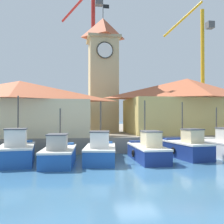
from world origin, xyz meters
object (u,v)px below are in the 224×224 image
fishing_boat_right_inner (187,148)px  warehouse_left (20,108)px  clock_tower (103,72)px  port_crane_far (201,81)px  fishing_boat_center (100,151)px  fishing_boat_mid_right (148,151)px  fishing_boat_left_inner (17,152)px  fishing_boat_right_outer (222,147)px  warehouse_right (188,105)px  port_crane_near (92,70)px  fishing_boat_mid_left (59,154)px

fishing_boat_right_inner → warehouse_left: bearing=154.5°
clock_tower → port_crane_far: (16.26, 8.00, 0.44)m
fishing_boat_center → clock_tower: (1.68, 11.52, 7.43)m
fishing_boat_mid_right → fishing_boat_left_inner: bearing=178.1°
fishing_boat_right_inner → fishing_boat_left_inner: bearing=-178.3°
fishing_boat_left_inner → fishing_boat_mid_right: fishing_boat_left_inner is taller
fishing_boat_right_outer → warehouse_left: (-15.90, 6.15, 3.09)m
fishing_boat_left_inner → warehouse_right: 17.92m
fishing_boat_mid_right → port_crane_near: bearing=96.9°
fishing_boat_center → fishing_boat_mid_right: (3.34, -0.01, -0.00)m
fishing_boat_mid_left → warehouse_right: warehouse_right is taller
fishing_boat_mid_left → warehouse_left: bearing=117.2°
fishing_boat_right_inner → warehouse_right: 9.11m
fishing_boat_left_inner → warehouse_left: size_ratio=0.36×
clock_tower → warehouse_right: size_ratio=1.13×
fishing_boat_mid_right → warehouse_right: (6.90, 8.20, 3.57)m
fishing_boat_left_inner → port_crane_near: size_ratio=0.22×
clock_tower → port_crane_far: bearing=26.2°
clock_tower → warehouse_right: 9.96m
warehouse_right → port_crane_far: bearing=55.8°
fishing_boat_mid_left → fishing_boat_right_outer: 12.21m
fishing_boat_left_inner → port_crane_far: (23.40, 19.24, 7.79)m
warehouse_left → port_crane_near: (7.55, 11.94, 5.68)m
fishing_boat_left_inner → port_crane_far: bearing=39.4°
fishing_boat_mid_right → warehouse_right: bearing=49.9°
clock_tower → fishing_boat_right_outer: bearing=-54.5°
fishing_boat_mid_left → port_crane_near: (3.81, 19.20, 8.87)m
clock_tower → fishing_boat_center: bearing=-98.3°
fishing_boat_right_inner → port_crane_near: size_ratio=0.23×
fishing_boat_center → clock_tower: size_ratio=0.34×
fishing_boat_mid_left → clock_tower: clock_tower is taller
fishing_boat_mid_right → port_crane_near: 20.89m
fishing_boat_left_inner → fishing_boat_mid_left: bearing=-14.4°
warehouse_right → port_crane_near: (-9.17, 10.59, 5.28)m
fishing_boat_left_inner → port_crane_far: 31.28m
fishing_boat_mid_left → fishing_boat_center: (2.74, 0.42, 0.03)m
fishing_boat_right_inner → clock_tower: size_ratio=0.32×
fishing_boat_center → port_crane_far: port_crane_far is taller
fishing_boat_mid_right → fishing_boat_right_inner: size_ratio=1.11×
fishing_boat_center → fishing_boat_mid_right: size_ratio=0.95×
fishing_boat_mid_left → fishing_boat_mid_right: bearing=3.9°
fishing_boat_left_inner → clock_tower: bearing=57.6°
fishing_boat_right_inner → warehouse_left: 14.77m
clock_tower → warehouse_left: (-8.16, -4.68, -4.27)m
fishing_boat_center → port_crane_far: (17.94, 19.52, 7.87)m
warehouse_left → warehouse_right: size_ratio=0.98×
fishing_boat_center → warehouse_right: warehouse_right is taller
fishing_boat_mid_left → fishing_boat_right_outer: (12.16, 1.11, 0.10)m
fishing_boat_left_inner → fishing_boat_right_inner: size_ratio=0.98×
fishing_boat_center → fishing_boat_right_inner: size_ratio=1.06×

